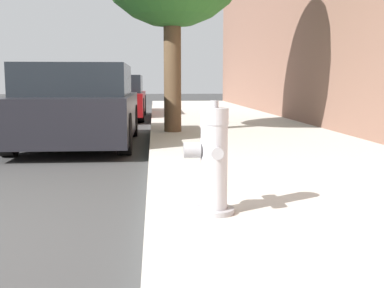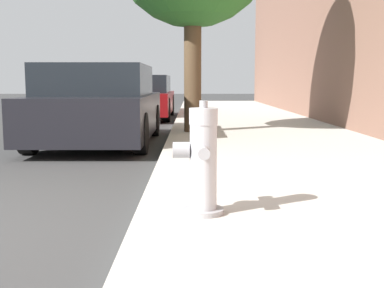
# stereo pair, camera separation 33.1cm
# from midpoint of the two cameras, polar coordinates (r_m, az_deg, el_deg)

# --- Properties ---
(fire_hydrant) EXTENTS (0.35, 0.38, 0.78)m
(fire_hydrant) POSITION_cam_midpoint_polar(r_m,az_deg,el_deg) (3.29, -0.36, -2.18)
(fire_hydrant) COLOR #97979C
(fire_hydrant) RESTS_ON sidewalk_slab
(parked_car_near) EXTENTS (1.85, 3.93, 1.35)m
(parked_car_near) POSITION_cam_midpoint_polar(r_m,az_deg,el_deg) (8.33, -14.38, 4.31)
(parked_car_near) COLOR black
(parked_car_near) RESTS_ON ground_plane
(parked_car_mid) EXTENTS (1.75, 4.21, 1.25)m
(parked_car_mid) POSITION_cam_midpoint_polar(r_m,az_deg,el_deg) (14.09, -9.85, 5.44)
(parked_car_mid) COLOR maroon
(parked_car_mid) RESTS_ON ground_plane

